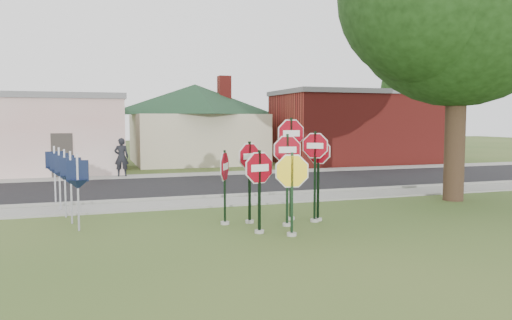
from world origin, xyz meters
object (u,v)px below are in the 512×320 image
object	(u,v)px
stop_sign_center	(287,167)
stop_sign_yellow	(292,183)
pedestrian	(121,157)
stop_sign_left	(259,181)

from	to	relation	value
stop_sign_center	stop_sign_yellow	distance (m)	1.19
stop_sign_yellow	pedestrian	bearing A→B (deg)	102.70
stop_sign_center	stop_sign_yellow	bearing A→B (deg)	-106.17
stop_sign_center	stop_sign_left	bearing A→B (deg)	-149.84
stop_sign_yellow	stop_sign_left	bearing A→B (deg)	140.64
stop_sign_center	stop_sign_left	xyz separation A→B (m)	(-0.98, -0.57, -0.26)
stop_sign_left	pedestrian	xyz separation A→B (m)	(-2.56, 13.73, -0.32)
stop_sign_left	pedestrian	bearing A→B (deg)	100.56
stop_sign_yellow	pedestrian	distance (m)	14.63
pedestrian	stop_sign_left	bearing A→B (deg)	106.74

